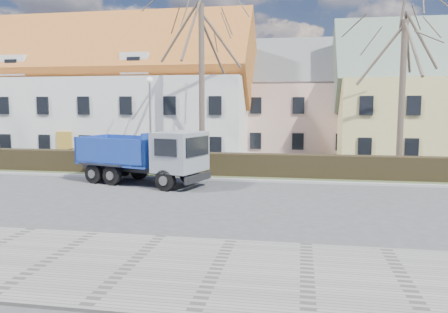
% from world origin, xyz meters
% --- Properties ---
extents(ground, '(120.00, 120.00, 0.00)m').
position_xyz_m(ground, '(0.00, 0.00, 0.00)').
color(ground, '#3D3D3F').
extents(sidewalk_near, '(80.00, 5.00, 0.08)m').
position_xyz_m(sidewalk_near, '(0.00, -8.50, 0.04)').
color(sidewalk_near, gray).
rests_on(sidewalk_near, ground).
extents(curb_far, '(80.00, 0.30, 0.12)m').
position_xyz_m(curb_far, '(0.00, 4.60, 0.06)').
color(curb_far, gray).
rests_on(curb_far, ground).
extents(grass_strip, '(80.00, 3.00, 0.10)m').
position_xyz_m(grass_strip, '(0.00, 6.20, 0.05)').
color(grass_strip, '#374225').
rests_on(grass_strip, ground).
extents(hedge, '(60.00, 0.90, 1.30)m').
position_xyz_m(hedge, '(0.00, 6.00, 0.65)').
color(hedge, black).
rests_on(hedge, ground).
extents(building_white, '(26.80, 10.80, 9.50)m').
position_xyz_m(building_white, '(-13.00, 16.00, 4.75)').
color(building_white, silver).
rests_on(building_white, ground).
extents(building_pink, '(10.80, 8.80, 8.00)m').
position_xyz_m(building_pink, '(4.00, 20.00, 4.00)').
color(building_pink, '#D3A595').
rests_on(building_pink, ground).
extents(tree_1, '(9.20, 9.20, 12.65)m').
position_xyz_m(tree_1, '(-2.00, 8.50, 6.33)').
color(tree_1, '#4D4035').
rests_on(tree_1, ground).
extents(tree_2, '(8.00, 8.00, 11.00)m').
position_xyz_m(tree_2, '(10.00, 8.50, 5.50)').
color(tree_2, '#4D4035').
rests_on(tree_2, ground).
extents(dump_truck, '(7.74, 4.74, 2.91)m').
position_xyz_m(dump_truck, '(-4.23, 3.05, 1.45)').
color(dump_truck, navy).
rests_on(dump_truck, ground).
extents(streetlight, '(0.46, 0.46, 5.91)m').
position_xyz_m(streetlight, '(-4.91, 7.00, 2.95)').
color(streetlight, gray).
rests_on(streetlight, ground).
extents(cart_frame, '(0.67, 0.48, 0.55)m').
position_xyz_m(cart_frame, '(-3.48, 4.28, 0.27)').
color(cart_frame, silver).
rests_on(cart_frame, ground).
extents(parked_car_a, '(4.24, 1.86, 1.42)m').
position_xyz_m(parked_car_a, '(-10.12, 10.32, 0.71)').
color(parked_car_a, black).
rests_on(parked_car_a, ground).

